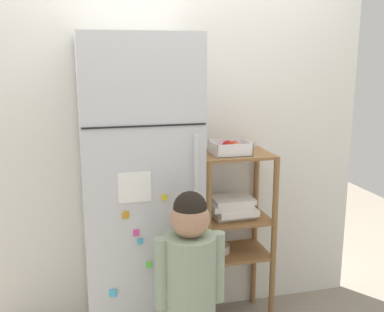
% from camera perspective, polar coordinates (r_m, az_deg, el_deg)
% --- Properties ---
extents(kitchen_wall_back, '(2.56, 0.03, 2.32)m').
position_cam_1_polar(kitchen_wall_back, '(2.94, -2.52, 1.59)').
color(kitchen_wall_back, silver).
rests_on(kitchen_wall_back, ground).
extents(refrigerator, '(0.62, 0.60, 1.82)m').
position_cam_1_polar(refrigerator, '(2.66, -6.48, -5.24)').
color(refrigerator, silver).
rests_on(refrigerator, ground).
extents(child_standing, '(0.35, 0.26, 1.09)m').
position_cam_1_polar(child_standing, '(2.34, -0.25, -14.48)').
color(child_standing, '#4B3F45').
rests_on(child_standing, ground).
extents(pantry_shelf_unit, '(0.46, 0.34, 1.12)m').
position_cam_1_polar(pantry_shelf_unit, '(2.96, 5.04, -7.65)').
color(pantry_shelf_unit, olive).
rests_on(pantry_shelf_unit, ground).
extents(fruit_bin, '(0.22, 0.20, 0.08)m').
position_cam_1_polar(fruit_bin, '(2.82, 4.90, 0.97)').
color(fruit_bin, white).
rests_on(fruit_bin, pantry_shelf_unit).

